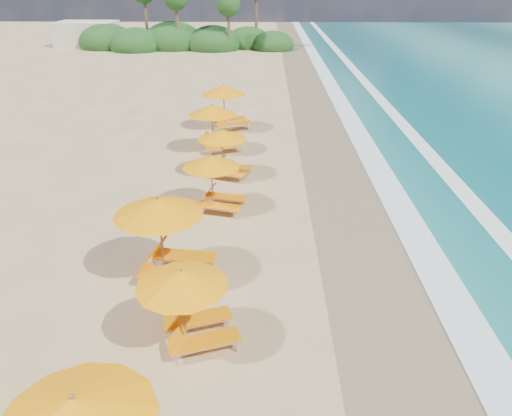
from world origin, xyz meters
The scene contains 11 objects.
ground centered at (0.00, 0.00, 0.00)m, with size 160.00×160.00×0.00m, color tan.
wet_sand centered at (4.00, 0.00, 0.01)m, with size 4.00×160.00×0.01m, color olive.
surf_foam centered at (6.70, 0.00, 0.03)m, with size 4.00×160.00×0.01m.
station_2 centered at (-1.42, -5.06, 1.23)m, with size 2.80×2.74×2.20m.
station_3 centered at (-2.49, -2.20, 1.46)m, with size 3.06×2.90×2.61m.
station_4 centered at (-1.54, 2.34, 1.23)m, with size 2.71×2.62×2.19m.
station_5 centered at (-1.44, 5.66, 1.22)m, with size 2.78×2.73×2.18m.
station_6 centered at (-2.18, 8.96, 1.37)m, with size 3.16×3.11×2.44m.
station_7 centered at (-1.91, 12.85, 1.46)m, with size 3.38×3.34×2.60m.
treeline centered at (-9.94, 45.51, 1.00)m, with size 25.80×8.80×9.74m.
beach_building centered at (-22.00, 48.00, 1.40)m, with size 7.00×5.00×2.80m, color beige.
Camera 1 is at (0.31, -14.08, 8.15)m, focal length 33.48 mm.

